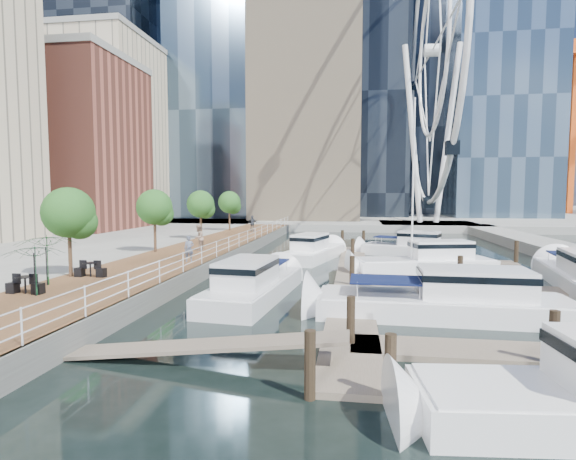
# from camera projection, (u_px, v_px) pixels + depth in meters

# --- Properties ---
(ground) EXTENTS (520.00, 520.00, 0.00)m
(ground) POSITION_uv_depth(u_px,v_px,m) (274.00, 327.00, 17.69)
(ground) COLOR black
(ground) RESTS_ON ground
(boardwalk) EXTENTS (6.00, 60.00, 1.00)m
(boardwalk) POSITION_uv_depth(u_px,v_px,m) (192.00, 257.00, 33.75)
(boardwalk) COLOR brown
(boardwalk) RESTS_ON ground
(seawall) EXTENTS (0.25, 60.00, 1.00)m
(seawall) POSITION_uv_depth(u_px,v_px,m) (230.00, 258.00, 33.32)
(seawall) COLOR #595954
(seawall) RESTS_ON ground
(land_far) EXTENTS (200.00, 114.00, 1.00)m
(land_far) POSITION_uv_depth(u_px,v_px,m) (342.00, 212.00, 118.24)
(land_far) COLOR gray
(land_far) RESTS_ON ground
(breakwater) EXTENTS (4.00, 60.00, 1.00)m
(breakwater) POSITION_uv_depth(u_px,v_px,m) (576.00, 256.00, 34.47)
(breakwater) COLOR gray
(breakwater) RESTS_ON ground
(pier) EXTENTS (14.00, 12.00, 1.00)m
(pier) POSITION_uv_depth(u_px,v_px,m) (428.00, 226.00, 66.90)
(pier) COLOR gray
(pier) RESTS_ON ground
(railing) EXTENTS (0.10, 60.00, 1.05)m
(railing) POSITION_uv_depth(u_px,v_px,m) (229.00, 244.00, 33.25)
(railing) COLOR white
(railing) RESTS_ON boardwalk
(floating_docks) EXTENTS (16.00, 34.00, 2.60)m
(floating_docks) POSITION_uv_depth(u_px,v_px,m) (437.00, 275.00, 26.34)
(floating_docks) COLOR #6D6051
(floating_docks) RESTS_ON ground
(midrise_condos) EXTENTS (19.00, 67.00, 28.00)m
(midrise_condos) POSITION_uv_depth(u_px,v_px,m) (9.00, 118.00, 47.94)
(midrise_condos) COLOR #BCAD8E
(midrise_condos) RESTS_ON ground
(ferris_wheel) EXTENTS (5.80, 45.60, 47.80)m
(ferris_wheel) POSITION_uv_depth(u_px,v_px,m) (432.00, 51.00, 64.88)
(ferris_wheel) COLOR white
(ferris_wheel) RESTS_ON ground
(street_trees) EXTENTS (2.60, 42.60, 4.60)m
(street_trees) POSITION_uv_depth(u_px,v_px,m) (154.00, 207.00, 32.81)
(street_trees) COLOR #3F2B1C
(street_trees) RESTS_ON ground
(yacht_foreground) EXTENTS (11.58, 3.40, 2.15)m
(yacht_foreground) POSITION_uv_depth(u_px,v_px,m) (442.00, 318.00, 19.08)
(yacht_foreground) COLOR white
(yacht_foreground) RESTS_ON ground
(pedestrian_near) EXTENTS (0.68, 0.53, 1.64)m
(pedestrian_near) POSITION_uv_depth(u_px,v_px,m) (189.00, 249.00, 28.17)
(pedestrian_near) COLOR #51586C
(pedestrian_near) RESTS_ON boardwalk
(pedestrian_mid) EXTENTS (0.80, 0.99, 1.95)m
(pedestrian_mid) POSITION_uv_depth(u_px,v_px,m) (199.00, 238.00, 33.71)
(pedestrian_mid) COLOR gray
(pedestrian_mid) RESTS_ON boardwalk
(pedestrian_far) EXTENTS (1.12, 0.57, 1.84)m
(pedestrian_far) POSITION_uv_depth(u_px,v_px,m) (252.00, 223.00, 50.94)
(pedestrian_far) COLOR #30343C
(pedestrian_far) RESTS_ON boardwalk
(moored_yachts) EXTENTS (22.17, 32.59, 11.50)m
(moored_yachts) POSITION_uv_depth(u_px,v_px,m) (420.00, 278.00, 28.18)
(moored_yachts) COLOR white
(moored_yachts) RESTS_ON ground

